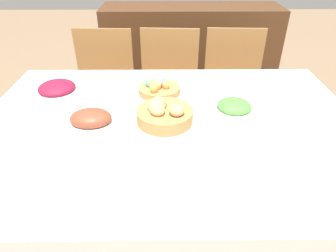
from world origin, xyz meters
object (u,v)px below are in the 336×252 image
egg_basket (159,88)px  bread_basket (164,113)px  butter_dish (109,152)px  green_salad_bowl (234,111)px  spoon (245,196)px  knife (235,196)px  chair_far_right (233,90)px  sideboard (190,57)px  beet_salad_bowl (58,92)px  chair_far_left (104,90)px  dinner_plate (190,196)px  chair_far_center (169,90)px  fork (144,197)px  drinking_cup (249,151)px  ham_platter (91,119)px

egg_basket → bread_basket: bearing=-84.3°
egg_basket → butter_dish: bearing=-108.9°
green_salad_bowl → spoon: size_ratio=1.03×
knife → chair_far_right: bearing=82.1°
sideboard → knife: size_ratio=9.49×
bread_basket → egg_basket: size_ratio=1.14×
beet_salad_bowl → knife: (0.74, -0.65, -0.04)m
chair_far_left → dinner_plate: 1.47m
sideboard → spoon: size_ratio=9.49×
chair_far_center → egg_basket: (-0.06, -0.62, 0.31)m
fork → spoon: 0.32m
bread_basket → beet_salad_bowl: (-0.52, 0.20, 0.00)m
sideboard → drinking_cup: bearing=-88.2°
egg_basket → chair_far_center: bearing=84.6°
butter_dish → knife: bearing=-26.4°
sideboard → drinking_cup: (0.06, -1.93, 0.36)m
chair_far_right → ham_platter: 1.26m
chair_far_center → beet_salad_bowl: chair_far_center is taller
chair_far_center → bread_basket: chair_far_center is taller
fork → knife: bearing=4.0°
ham_platter → green_salad_bowl: bearing=2.1°
butter_dish → chair_far_left: bearing=102.2°
ham_platter → egg_basket: bearing=45.8°
beet_salad_bowl → knife: 0.99m
green_salad_bowl → butter_dish: 0.56m
drinking_cup → chair_far_center: bearing=103.1°
ham_platter → knife: size_ratio=1.65×
fork → drinking_cup: bearing=29.5°
knife → spoon: same height
chair_far_center → egg_basket: bearing=-91.5°
ham_platter → spoon: bearing=-37.1°
egg_basket → fork: bearing=-92.7°
egg_basket → knife: size_ratio=1.28×
egg_basket → butter_dish: egg_basket is taller
chair_far_right → dinner_plate: bearing=-104.3°
chair_far_left → chair_far_center: (0.48, -0.00, 0.00)m
beet_salad_bowl → spoon: (0.77, -0.65, -0.04)m
chair_far_right → chair_far_left: same height
drinking_cup → butter_dish: 0.51m
beet_salad_bowl → butter_dish: 0.54m
chair_far_left → spoon: size_ratio=5.44×
chair_far_right → green_salad_bowl: size_ratio=5.27×
ham_platter → spoon: ham_platter is taller
chair_far_center → ham_platter: size_ratio=3.31×
bread_basket → spoon: bread_basket is taller
ham_platter → beet_salad_bowl: bearing=132.5°
chair_far_center → dinner_plate: bearing=-84.0°
dinner_plate → fork: 0.14m
bread_basket → green_salad_bowl: size_ratio=1.42×
knife → butter_dish: bearing=157.5°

